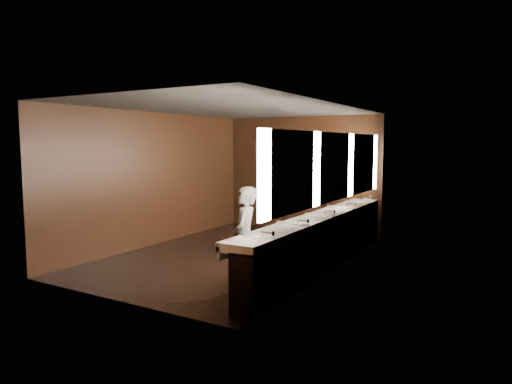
% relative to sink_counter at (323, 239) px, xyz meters
% --- Properties ---
extents(floor, '(6.00, 6.00, 0.00)m').
position_rel_sink_counter_xyz_m(floor, '(-1.79, 0.00, -0.50)').
color(floor, black).
rests_on(floor, ground).
extents(ceiling, '(4.00, 6.00, 0.02)m').
position_rel_sink_counter_xyz_m(ceiling, '(-1.79, 0.00, 2.30)').
color(ceiling, '#2D2D2B').
rests_on(ceiling, wall_back).
extents(wall_back, '(4.00, 0.02, 2.80)m').
position_rel_sink_counter_xyz_m(wall_back, '(-1.79, 3.00, 0.90)').
color(wall_back, black).
rests_on(wall_back, floor).
extents(wall_front, '(4.00, 0.02, 2.80)m').
position_rel_sink_counter_xyz_m(wall_front, '(-1.79, -3.00, 0.90)').
color(wall_front, black).
rests_on(wall_front, floor).
extents(wall_left, '(0.02, 6.00, 2.80)m').
position_rel_sink_counter_xyz_m(wall_left, '(-3.79, 0.00, 0.90)').
color(wall_left, black).
rests_on(wall_left, floor).
extents(wall_right, '(0.02, 6.00, 2.80)m').
position_rel_sink_counter_xyz_m(wall_right, '(0.21, 0.00, 0.90)').
color(wall_right, black).
rests_on(wall_right, floor).
extents(sink_counter, '(0.55, 5.40, 1.01)m').
position_rel_sink_counter_xyz_m(sink_counter, '(0.00, 0.00, 0.00)').
color(sink_counter, black).
rests_on(sink_counter, floor).
extents(mirror_band, '(0.06, 5.03, 1.15)m').
position_rel_sink_counter_xyz_m(mirror_band, '(0.19, -0.00, 1.25)').
color(mirror_band, white).
rests_on(mirror_band, wall_right).
extents(person, '(0.54, 0.65, 1.51)m').
position_rel_sink_counter_xyz_m(person, '(-0.58, -1.61, 0.26)').
color(person, '#98C7E3').
rests_on(person, floor).
extents(trash_bin, '(0.46, 0.46, 0.55)m').
position_rel_sink_counter_xyz_m(trash_bin, '(-0.22, -0.70, -0.22)').
color(trash_bin, black).
rests_on(trash_bin, floor).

